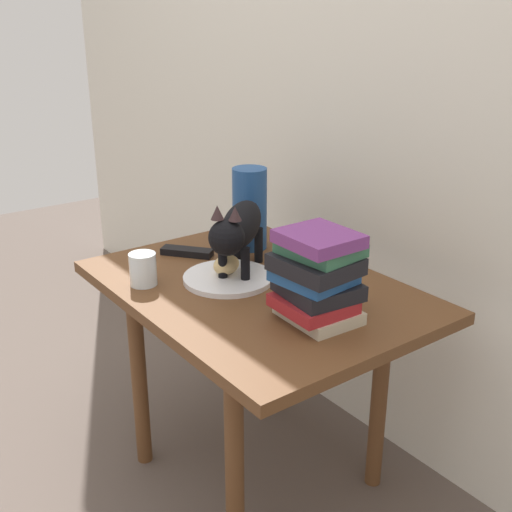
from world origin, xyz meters
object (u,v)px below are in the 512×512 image
Objects in this scene: plate at (228,278)px; book_stack at (316,277)px; green_vase at (250,209)px; cat at (239,228)px; tv_remote at (187,252)px; candle_jar at (143,271)px; side_table at (256,311)px; bread_roll at (226,265)px.

book_stack reaches higher than plate.
book_stack is at bearing -18.87° from green_vase.
plate is 1.10× the size of book_stack.
cat is 0.25m from tv_remote.
side_table is at bearing 52.70° from candle_jar.
plate is 2.78× the size of candle_jar.
cat reaches higher than candle_jar.
bread_roll is at bearing -155.38° from side_table.
bread_roll is (-0.01, 0.00, 0.03)m from plate.
plate is at bearing 60.06° from candle_jar.
side_table is 10.96× the size of bread_roll.
book_stack is (0.24, -0.01, 0.18)m from side_table.
side_table is 3.70× the size of plate.
green_vase is (-0.16, 0.15, -0.01)m from cat.
book_stack is at bearing 5.84° from plate.
side_table is at bearing 31.80° from plate.
tv_remote is at bearing 120.35° from candle_jar.
plate is 0.62× the size of cat.
candle_jar is at bearing -152.02° from book_stack.
book_stack is 1.43× the size of tv_remote.
green_vase reaches higher than book_stack.
green_vase reaches higher than bread_roll.
cat is 1.58× the size of green_vase.
candle_jar is at bearing -127.30° from side_table.
candle_jar reaches higher than tv_remote.
bread_roll is 0.26m from green_vase.
green_vase reaches higher than plate.
side_table is 4.08× the size of book_stack.
plate is (-0.07, -0.04, 0.08)m from side_table.
tv_remote is (-0.53, -0.02, -0.10)m from book_stack.
book_stack reaches higher than side_table.
candle_jar is (-0.18, -0.23, 0.11)m from side_table.
candle_jar is 0.23m from tv_remote.
bread_roll is 0.94× the size of candle_jar.
book_stack is at bearing -2.39° from side_table.
bread_roll is 0.22m from candle_jar.
cat reaches higher than plate.
bread_roll reaches higher than plate.
green_vase reaches higher than tv_remote.
bread_roll is at bearing -39.51° from tv_remote.
book_stack is at bearing -2.49° from cat.
side_table is at bearing 24.62° from bread_roll.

